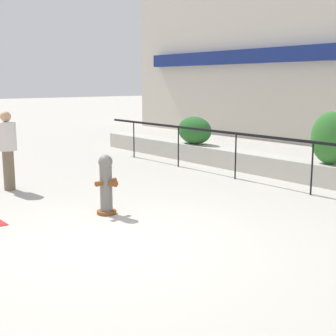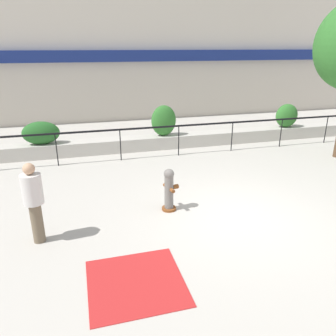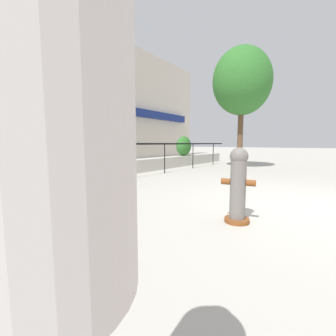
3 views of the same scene
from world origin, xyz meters
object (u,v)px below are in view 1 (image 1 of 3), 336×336
Objects in this scene: hedge_bush_0 at (194,130)px; fire_hydrant at (106,184)px; hedge_bush_1 at (331,138)px; pedestrian at (7,146)px.

fire_hydrant is at bearing -57.30° from hedge_bush_0.
fire_hydrant is (-1.22, -5.18, -0.55)m from hedge_bush_1.
hedge_bush_0 is at bearing 180.00° from hedge_bush_1.
fire_hydrant is at bearing -103.27° from hedge_bush_1.
hedge_bush_1 is at bearing 0.00° from hedge_bush_0.
fire_hydrant is at bearing 12.05° from pedestrian.
hedge_bush_1 reaches higher than hedge_bush_0.
pedestrian is at bearing -125.86° from hedge_bush_1.
pedestrian is at bearing -167.95° from fire_hydrant.
pedestrian reaches higher than hedge_bush_1.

